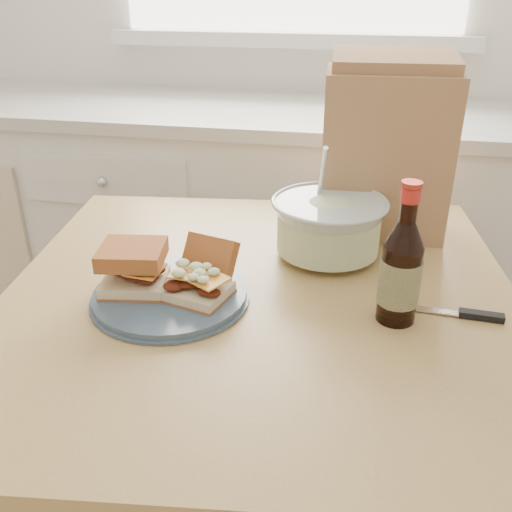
% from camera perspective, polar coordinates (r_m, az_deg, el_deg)
% --- Properties ---
extents(cabinet_run, '(2.50, 0.64, 0.94)m').
position_cam_1_polar(cabinet_run, '(2.11, 1.79, 2.19)').
color(cabinet_run, white).
rests_on(cabinet_run, ground).
extents(dining_table, '(1.07, 1.07, 0.80)m').
position_cam_1_polar(dining_table, '(1.14, 0.38, -8.86)').
color(dining_table, tan).
rests_on(dining_table, ground).
extents(plate, '(0.28, 0.28, 0.02)m').
position_cam_1_polar(plate, '(1.06, -8.57, -3.96)').
color(plate, '#3E5165').
rests_on(plate, dining_table).
extents(sandwich_left, '(0.13, 0.12, 0.08)m').
position_cam_1_polar(sandwich_left, '(1.06, -12.14, -1.09)').
color(sandwich_left, beige).
rests_on(sandwich_left, plate).
extents(sandwich_right, '(0.13, 0.17, 0.09)m').
position_cam_1_polar(sandwich_right, '(1.03, -5.47, -2.02)').
color(sandwich_right, beige).
rests_on(sandwich_right, plate).
extents(coleslaw_bowl, '(0.24, 0.24, 0.24)m').
position_cam_1_polar(coleslaw_bowl, '(1.19, 7.24, 2.73)').
color(coleslaw_bowl, '#B2C0B9').
rests_on(coleslaw_bowl, dining_table).
extents(beer_bottle, '(0.07, 0.07, 0.25)m').
position_cam_1_polar(beer_bottle, '(0.98, 14.27, -1.45)').
color(beer_bottle, black).
rests_on(beer_bottle, dining_table).
extents(knife, '(0.19, 0.03, 0.01)m').
position_cam_1_polar(knife, '(1.06, 20.36, -5.47)').
color(knife, silver).
rests_on(knife, dining_table).
extents(paper_bag, '(0.28, 0.19, 0.36)m').
position_cam_1_polar(paper_bag, '(1.31, 12.79, 9.91)').
color(paper_bag, '#A3744E').
rests_on(paper_bag, dining_table).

